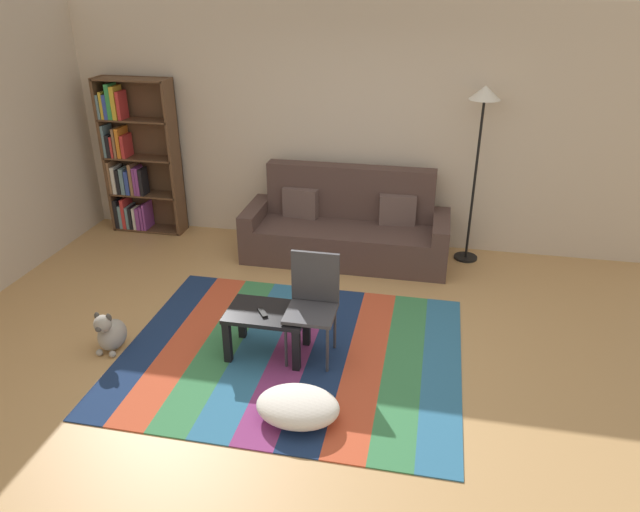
{
  "coord_description": "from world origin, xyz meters",
  "views": [
    {
      "loc": [
        0.89,
        -3.98,
        2.91
      ],
      "look_at": [
        -0.05,
        0.63,
        0.65
      ],
      "focal_mm": 32.86,
      "sensor_mm": 36.0,
      "label": 1
    }
  ],
  "objects_px": {
    "couch": "(346,229)",
    "dog": "(111,333)",
    "folding_chair": "(313,298)",
    "bookshelf": "(134,162)",
    "pouf": "(298,406)",
    "standing_lamp": "(482,117)",
    "coffee_table": "(267,320)",
    "tv_remote": "(263,313)"
  },
  "relations": [
    {
      "from": "bookshelf",
      "to": "dog",
      "type": "distance_m",
      "value": 2.8
    },
    {
      "from": "pouf",
      "to": "folding_chair",
      "type": "xyz_separation_m",
      "value": [
        -0.07,
        0.85,
        0.42
      ]
    },
    {
      "from": "dog",
      "to": "standing_lamp",
      "type": "bearing_deg",
      "value": 39.05
    },
    {
      "from": "dog",
      "to": "standing_lamp",
      "type": "height_order",
      "value": "standing_lamp"
    },
    {
      "from": "tv_remote",
      "to": "folding_chair",
      "type": "xyz_separation_m",
      "value": [
        0.39,
        0.14,
        0.11
      ]
    },
    {
      "from": "pouf",
      "to": "standing_lamp",
      "type": "relative_size",
      "value": 0.32
    },
    {
      "from": "dog",
      "to": "coffee_table",
      "type": "bearing_deg",
      "value": 9.01
    },
    {
      "from": "couch",
      "to": "dog",
      "type": "relative_size",
      "value": 5.69
    },
    {
      "from": "dog",
      "to": "tv_remote",
      "type": "distance_m",
      "value": 1.35
    },
    {
      "from": "tv_remote",
      "to": "standing_lamp",
      "type": "bearing_deg",
      "value": 18.59
    },
    {
      "from": "coffee_table",
      "to": "pouf",
      "type": "xyz_separation_m",
      "value": [
        0.44,
        -0.76,
        -0.21
      ]
    },
    {
      "from": "couch",
      "to": "coffee_table",
      "type": "height_order",
      "value": "couch"
    },
    {
      "from": "bookshelf",
      "to": "pouf",
      "type": "xyz_separation_m",
      "value": [
        2.77,
        -3.06,
        -0.75
      ]
    },
    {
      "from": "dog",
      "to": "folding_chair",
      "type": "distance_m",
      "value": 1.77
    },
    {
      "from": "couch",
      "to": "tv_remote",
      "type": "xyz_separation_m",
      "value": [
        -0.36,
        -2.07,
        0.09
      ]
    },
    {
      "from": "bookshelf",
      "to": "coffee_table",
      "type": "bearing_deg",
      "value": -44.74
    },
    {
      "from": "pouf",
      "to": "dog",
      "type": "distance_m",
      "value": 1.85
    },
    {
      "from": "bookshelf",
      "to": "coffee_table",
      "type": "relative_size",
      "value": 2.82
    },
    {
      "from": "couch",
      "to": "bookshelf",
      "type": "relative_size",
      "value": 1.21
    },
    {
      "from": "bookshelf",
      "to": "coffee_table",
      "type": "distance_m",
      "value": 3.32
    },
    {
      "from": "couch",
      "to": "standing_lamp",
      "type": "relative_size",
      "value": 1.18
    },
    {
      "from": "standing_lamp",
      "to": "tv_remote",
      "type": "bearing_deg",
      "value": -126.81
    },
    {
      "from": "coffee_table",
      "to": "pouf",
      "type": "height_order",
      "value": "coffee_table"
    },
    {
      "from": "couch",
      "to": "pouf",
      "type": "distance_m",
      "value": 2.79
    },
    {
      "from": "couch",
      "to": "folding_chair",
      "type": "xyz_separation_m",
      "value": [
        0.03,
        -1.94,
        0.2
      ]
    },
    {
      "from": "coffee_table",
      "to": "tv_remote",
      "type": "height_order",
      "value": "tv_remote"
    },
    {
      "from": "dog",
      "to": "pouf",
      "type": "bearing_deg",
      "value": -17.07
    },
    {
      "from": "bookshelf",
      "to": "standing_lamp",
      "type": "distance_m",
      "value": 4.08
    },
    {
      "from": "couch",
      "to": "standing_lamp",
      "type": "xyz_separation_m",
      "value": [
        1.35,
        0.21,
        1.27
      ]
    },
    {
      "from": "bookshelf",
      "to": "pouf",
      "type": "relative_size",
      "value": 3.07
    },
    {
      "from": "pouf",
      "to": "dog",
      "type": "relative_size",
      "value": 1.53
    },
    {
      "from": "folding_chair",
      "to": "standing_lamp",
      "type": "bearing_deg",
      "value": 96.17
    },
    {
      "from": "bookshelf",
      "to": "pouf",
      "type": "bearing_deg",
      "value": -47.9
    },
    {
      "from": "couch",
      "to": "folding_chair",
      "type": "bearing_deg",
      "value": -89.01
    },
    {
      "from": "dog",
      "to": "couch",
      "type": "bearing_deg",
      "value": 53.29
    },
    {
      "from": "bookshelf",
      "to": "tv_remote",
      "type": "height_order",
      "value": "bookshelf"
    },
    {
      "from": "couch",
      "to": "dog",
      "type": "xyz_separation_m",
      "value": [
        -1.67,
        -2.24,
        -0.18
      ]
    },
    {
      "from": "coffee_table",
      "to": "dog",
      "type": "bearing_deg",
      "value": -170.99
    },
    {
      "from": "coffee_table",
      "to": "standing_lamp",
      "type": "relative_size",
      "value": 0.34
    },
    {
      "from": "couch",
      "to": "pouf",
      "type": "height_order",
      "value": "couch"
    },
    {
      "from": "bookshelf",
      "to": "standing_lamp",
      "type": "xyz_separation_m",
      "value": [
        4.02,
        -0.07,
        0.74
      ]
    },
    {
      "from": "dog",
      "to": "folding_chair",
      "type": "bearing_deg",
      "value": 10.06
    }
  ]
}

